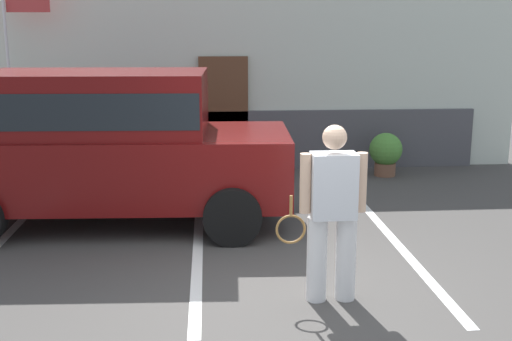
{
  "coord_description": "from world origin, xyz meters",
  "views": [
    {
      "loc": [
        -0.75,
        -5.68,
        2.6
      ],
      "look_at": [
        -0.23,
        1.2,
        1.05
      ],
      "focal_mm": 44.57,
      "sensor_mm": 36.0,
      "label": 1
    }
  ],
  "objects_px": {
    "tennis_player_man": "(332,212)",
    "potted_plant_by_porch": "(386,152)",
    "parked_suv": "(107,140)",
    "flag_pole": "(18,46)"
  },
  "relations": [
    {
      "from": "parked_suv",
      "to": "potted_plant_by_porch",
      "type": "xyz_separation_m",
      "value": [
        4.5,
        2.52,
        -0.72
      ]
    },
    {
      "from": "parked_suv",
      "to": "potted_plant_by_porch",
      "type": "height_order",
      "value": "parked_suv"
    },
    {
      "from": "tennis_player_man",
      "to": "potted_plant_by_porch",
      "type": "bearing_deg",
      "value": -111.59
    },
    {
      "from": "parked_suv",
      "to": "flag_pole",
      "type": "relative_size",
      "value": 1.39
    },
    {
      "from": "tennis_player_man",
      "to": "parked_suv",
      "type": "bearing_deg",
      "value": -47.79
    },
    {
      "from": "potted_plant_by_porch",
      "to": "flag_pole",
      "type": "xyz_separation_m",
      "value": [
        -6.38,
        0.32,
        1.88
      ]
    },
    {
      "from": "parked_suv",
      "to": "tennis_player_man",
      "type": "relative_size",
      "value": 2.71
    },
    {
      "from": "tennis_player_man",
      "to": "flag_pole",
      "type": "height_order",
      "value": "flag_pole"
    },
    {
      "from": "tennis_player_man",
      "to": "potted_plant_by_porch",
      "type": "distance_m",
      "value": 5.61
    },
    {
      "from": "tennis_player_man",
      "to": "potted_plant_by_porch",
      "type": "xyz_separation_m",
      "value": [
        2.0,
        5.22,
        -0.46
      ]
    }
  ]
}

